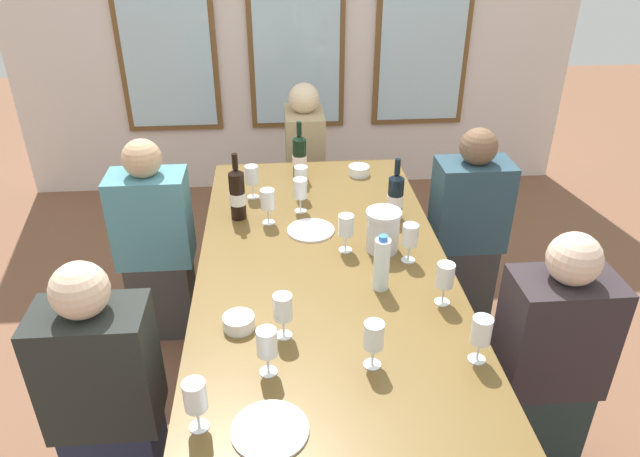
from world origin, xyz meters
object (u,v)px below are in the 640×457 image
wine_glass_6 (410,236)px  wine_glass_7 (445,277)px  wine_glass_3 (374,336)px  wine_glass_9 (346,227)px  wine_glass_1 (195,397)px  wine_glass_11 (300,190)px  seated_person_1 (547,366)px  white_plate_0 (311,230)px  tasting_bowl_1 (359,170)px  wine_glass_5 (301,176)px  wine_bottle_2 (300,156)px  seated_person_4 (305,171)px  wine_glass_2 (252,176)px  metal_pitcher (383,230)px  wine_bottle_1 (237,194)px  tasting_bowl_0 (239,322)px  wine_glass_0 (268,200)px  water_bottle (382,264)px  seated_person_2 (156,246)px  wine_glass_8 (283,309)px  dining_table (324,273)px  seated_person_0 (107,402)px  wine_glass_10 (267,344)px  wine_bottle_0 (395,196)px  wine_glass_4 (481,332)px  seated_person_3 (467,232)px  white_plate_1 (270,430)px

wine_glass_6 → wine_glass_7: bearing=-77.7°
wine_glass_3 → wine_glass_9: size_ratio=1.00×
wine_glass_1 → wine_glass_3: same height
wine_glass_11 → seated_person_1: bearing=-46.6°
white_plate_0 → wine_glass_9: size_ratio=1.27×
tasting_bowl_1 → wine_glass_5: wine_glass_5 is taller
wine_bottle_2 → wine_glass_7: size_ratio=1.84×
tasting_bowl_1 → seated_person_4: bearing=116.1°
wine_glass_6 → wine_glass_2: bearing=135.3°
metal_pitcher → wine_glass_1: size_ratio=1.09×
wine_bottle_2 → wine_glass_5: size_ratio=1.84×
tasting_bowl_1 → seated_person_4: size_ratio=0.10×
metal_pitcher → wine_bottle_1: size_ratio=0.57×
tasting_bowl_0 → wine_bottle_2: bearing=77.5°
wine_glass_11 → wine_glass_2: bearing=143.3°
wine_glass_0 → wine_glass_1: 1.25m
wine_bottle_2 → wine_glass_5: 0.26m
wine_bottle_2 → wine_glass_2: 0.35m
water_bottle → wine_glass_0: 0.73m
wine_glass_2 → seated_person_2: seated_person_2 is taller
tasting_bowl_0 → wine_glass_5: wine_glass_5 is taller
seated_person_4 → wine_glass_8: bearing=-95.5°
dining_table → wine_glass_7: bearing=-38.2°
wine_glass_8 → seated_person_0: (-0.64, -0.06, -0.33)m
tasting_bowl_1 → wine_glass_10: 1.63m
wine_glass_2 → wine_glass_3: (0.42, -1.30, 0.00)m
wine_bottle_0 → wine_glass_11: wine_bottle_0 is taller
wine_glass_3 → metal_pitcher: bearing=77.7°
wine_glass_9 → wine_glass_2: bearing=126.4°
wine_bottle_0 → wine_bottle_2: 0.67m
wine_glass_2 → wine_glass_4: 1.51m
white_plate_0 → seated_person_4: 1.20m
wine_bottle_1 → tasting_bowl_1: wine_bottle_1 is taller
wine_glass_8 → seated_person_4: seated_person_4 is taller
wine_glass_6 → seated_person_3: (0.46, 0.59, -0.34)m
seated_person_2 → white_plate_0: bearing=-19.6°
water_bottle → tasting_bowl_1: bearing=86.6°
wine_glass_10 → seated_person_1: bearing=9.3°
seated_person_0 → wine_glass_1: bearing=-41.4°
seated_person_3 → wine_glass_1: bearing=-131.4°
tasting_bowl_1 → wine_glass_8: (-0.46, -1.36, 0.09)m
white_plate_1 → wine_glass_11: wine_glass_11 is taller
white_plate_1 → wine_glass_7: size_ratio=1.32×
wine_glass_2 → wine_glass_9: 0.70m
wine_glass_9 → seated_person_3: (0.72, 0.48, -0.33)m
wine_glass_9 → wine_glass_1: bearing=-119.8°
wine_glass_0 → wine_glass_2: size_ratio=1.00×
seated_person_2 → white_plate_1: bearing=-67.9°
wine_glass_9 → seated_person_3: size_ratio=0.16×
seated_person_0 → white_plate_1: bearing=-32.1°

